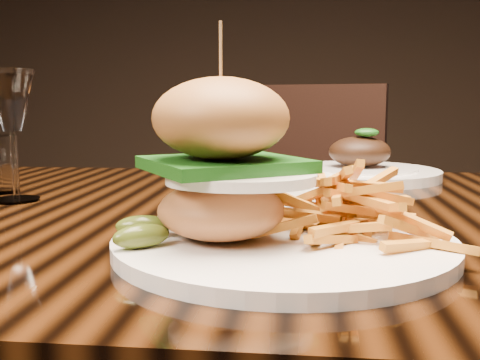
# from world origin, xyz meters

# --- Properties ---
(dining_table) EXTENTS (1.60, 0.90, 0.75)m
(dining_table) POSITION_xyz_m (0.00, 0.00, 0.67)
(dining_table) COLOR black
(dining_table) RESTS_ON ground
(burger_plate) EXTENTS (0.34, 0.34, 0.22)m
(burger_plate) POSITION_xyz_m (0.02, -0.22, 0.81)
(burger_plate) COLOR white
(burger_plate) RESTS_ON dining_table
(ramekin) EXTENTS (0.09, 0.09, 0.03)m
(ramekin) POSITION_xyz_m (0.05, -0.00, 0.77)
(ramekin) COLOR white
(ramekin) RESTS_ON dining_table
(wine_glass) EXTENTS (0.07, 0.07, 0.20)m
(wine_glass) POSITION_xyz_m (-0.38, 0.03, 0.89)
(wine_glass) COLOR white
(wine_glass) RESTS_ON dining_table
(far_dish) EXTENTS (0.31, 0.31, 0.10)m
(far_dish) POSITION_xyz_m (0.16, 0.34, 0.77)
(far_dish) COLOR white
(far_dish) RESTS_ON dining_table
(chair_far) EXTENTS (0.57, 0.57, 0.95)m
(chair_far) POSITION_xyz_m (0.05, 0.89, 0.54)
(chair_far) COLOR black
(chair_far) RESTS_ON ground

